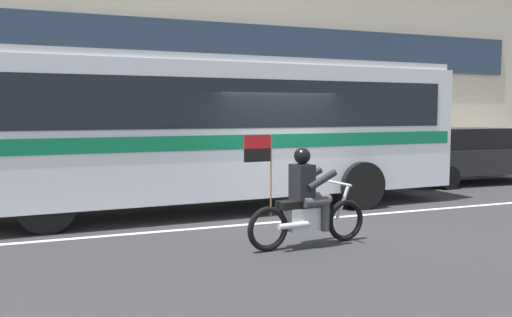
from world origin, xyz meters
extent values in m
plane|color=#2B2B2D|center=(0.00, 0.00, 0.00)|extent=(60.00, 60.00, 0.00)
cube|color=#B7B2A8|center=(0.00, 5.10, 0.07)|extent=(28.00, 3.80, 0.15)
cube|color=silver|center=(0.00, -0.60, 0.00)|extent=(26.60, 0.14, 0.01)
cube|color=#233347|center=(0.00, 6.96, 4.29)|extent=(25.76, 0.10, 1.40)
cube|color=silver|center=(-1.06, 1.20, 1.73)|extent=(11.05, 3.02, 2.70)
cube|color=black|center=(-1.06, 1.20, 2.28)|extent=(10.18, 3.02, 0.96)
cube|color=#0F7247|center=(-1.06, 1.20, 1.53)|extent=(10.84, 3.04, 0.28)
cube|color=#BABCC3|center=(-1.06, 1.20, 3.14)|extent=(10.83, 2.88, 0.16)
cylinder|color=black|center=(-4.45, 0.02, 0.52)|extent=(1.04, 0.30, 1.04)
cylinder|color=black|center=(1.96, 0.02, 0.52)|extent=(1.04, 0.30, 1.04)
torus|color=black|center=(0.09, -2.42, 0.34)|extent=(0.70, 0.16, 0.69)
torus|color=black|center=(-1.35, -2.56, 0.34)|extent=(0.70, 0.16, 0.69)
cube|color=silver|center=(-0.68, -2.49, 0.44)|extent=(0.66, 0.34, 0.36)
ellipsoid|color=#59565B|center=(-0.43, -2.47, 0.72)|extent=(0.51, 0.33, 0.24)
cube|color=black|center=(-0.88, -2.51, 0.69)|extent=(0.58, 0.31, 0.12)
cylinder|color=silver|center=(0.03, -2.42, 0.65)|extent=(0.28, 0.08, 0.58)
cylinder|color=silver|center=(-0.05, -2.43, 0.96)|extent=(0.10, 0.64, 0.04)
cylinder|color=silver|center=(-0.96, -2.68, 0.39)|extent=(0.56, 0.14, 0.09)
cube|color=black|center=(-0.75, -2.50, 1.02)|extent=(0.31, 0.39, 0.56)
sphere|color=black|center=(-0.75, -2.50, 1.44)|extent=(0.26, 0.26, 0.26)
cylinder|color=#38383D|center=(-0.63, -2.31, 0.72)|extent=(0.43, 0.19, 0.15)
cylinder|color=#38383D|center=(-0.45, -2.29, 0.48)|extent=(0.13, 0.13, 0.46)
cylinder|color=#38383D|center=(-0.59, -2.66, 0.72)|extent=(0.43, 0.19, 0.15)
cylinder|color=#38383D|center=(-0.41, -2.65, 0.48)|extent=(0.13, 0.13, 0.46)
cylinder|color=black|center=(-0.53, -2.28, 1.06)|extent=(0.53, 0.16, 0.32)
cylinder|color=black|center=(-0.49, -2.67, 1.06)|extent=(0.53, 0.16, 0.32)
cylinder|color=olive|center=(-1.30, -2.55, 1.15)|extent=(0.02, 0.02, 1.25)
cube|color=red|center=(-1.53, -2.58, 1.68)|extent=(0.44, 0.06, 0.20)
cube|color=black|center=(-1.53, -2.58, 1.47)|extent=(0.44, 0.06, 0.20)
cube|color=black|center=(7.28, 2.60, 0.68)|extent=(4.70, 1.98, 0.72)
cube|color=black|center=(7.05, 2.60, 1.34)|extent=(2.47, 1.67, 0.60)
cylinder|color=black|center=(5.84, 1.75, 0.32)|extent=(0.64, 0.22, 0.64)
cylinder|color=#4C8C3F|center=(-1.45, 3.85, 0.44)|extent=(0.22, 0.22, 0.58)
sphere|color=#4C8C3F|center=(-1.45, 3.85, 0.80)|extent=(0.20, 0.20, 0.20)
cylinder|color=#4C8C3F|center=(-1.45, 3.71, 0.47)|extent=(0.09, 0.10, 0.09)
camera|label=1|loc=(-4.56, -10.08, 2.12)|focal=38.41mm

